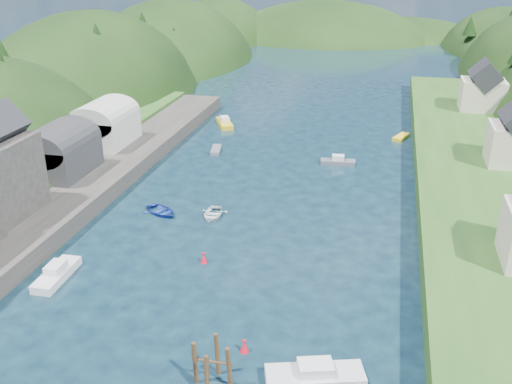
# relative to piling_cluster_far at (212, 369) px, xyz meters

# --- Properties ---
(ground) EXTENTS (600.00, 600.00, 0.00)m
(ground) POSITION_rel_piling_cluster_far_xyz_m (-2.70, 46.36, -1.39)
(ground) COLOR black
(ground) RESTS_ON ground
(hillside_left) EXTENTS (44.00, 245.56, 52.00)m
(hillside_left) POSITION_rel_piling_cluster_far_xyz_m (-47.70, 71.36, -9.43)
(hillside_left) COLOR black
(hillside_left) RESTS_ON ground
(far_hills) EXTENTS (103.00, 68.00, 44.00)m
(far_hills) POSITION_rel_piling_cluster_far_xyz_m (-1.49, 170.36, -12.20)
(far_hills) COLOR black
(far_hills) RESTS_ON ground
(hill_trees) EXTENTS (91.39, 151.17, 12.11)m
(hill_trees) POSITION_rel_piling_cluster_far_xyz_m (-1.27, 60.42, 9.67)
(hill_trees) COLOR black
(hill_trees) RESTS_ON ground
(quay_left) EXTENTS (12.00, 110.00, 2.00)m
(quay_left) POSITION_rel_piling_cluster_far_xyz_m (-26.70, 16.36, -0.39)
(quay_left) COLOR #2D2B28
(quay_left) RESTS_ON ground
(boat_sheds) EXTENTS (7.00, 21.00, 7.50)m
(boat_sheds) POSITION_rel_piling_cluster_far_xyz_m (-28.70, 35.36, 3.88)
(boat_sheds) COLOR #2D2D30
(boat_sheds) RESTS_ON quay_left
(terrace_right) EXTENTS (16.00, 120.00, 2.40)m
(terrace_right) POSITION_rel_piling_cluster_far_xyz_m (22.30, 36.36, -0.19)
(terrace_right) COLOR #234719
(terrace_right) RESTS_ON ground
(right_bank_cottages) EXTENTS (9.00, 59.24, 8.41)m
(right_bank_cottages) POSITION_rel_piling_cluster_far_xyz_m (25.30, 44.69, 4.45)
(right_bank_cottages) COLOR beige
(right_bank_cottages) RESTS_ON terrace_right
(piling_cluster_far) EXTENTS (2.91, 2.75, 3.93)m
(piling_cluster_far) POSITION_rel_piling_cluster_far_xyz_m (0.00, 0.00, 0.00)
(piling_cluster_far) COLOR #382314
(piling_cluster_far) RESTS_ON ground
(channel_buoy_near) EXTENTS (0.70, 0.70, 1.10)m
(channel_buoy_near) POSITION_rel_piling_cluster_far_xyz_m (1.23, 3.92, -0.92)
(channel_buoy_near) COLOR red
(channel_buoy_near) RESTS_ON ground
(channel_buoy_far) EXTENTS (0.70, 0.70, 1.10)m
(channel_buoy_far) POSITION_rel_piling_cluster_far_xyz_m (-5.77, 15.70, -0.92)
(channel_buoy_far) COLOR red
(channel_buoy_far) RESTS_ON ground
(moored_boats) EXTENTS (34.09, 82.82, 2.18)m
(moored_boats) POSITION_rel_piling_cluster_far_xyz_m (-7.66, 10.37, -0.81)
(moored_boats) COLOR #545760
(moored_boats) RESTS_ON ground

